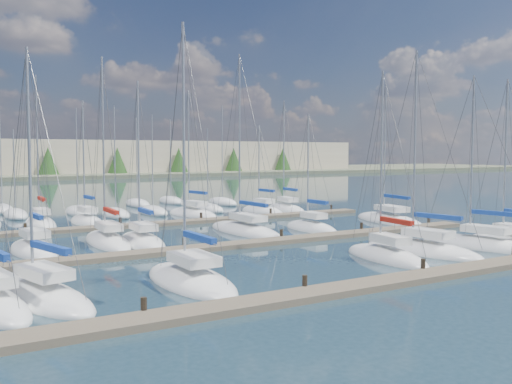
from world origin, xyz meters
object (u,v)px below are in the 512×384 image
sailboat_b (40,296)px  sailboat_f (480,245)px  sailboat_e (422,250)px  sailboat_i (108,241)px  sailboat_k (245,231)px  sailboat_m (389,220)px  sailboat_o (87,221)px  sailboat_p (193,214)px  sailboat_h (34,250)px  sailboat_d (386,257)px  sailboat_g (510,244)px  sailboat_q (262,211)px  sailboat_r (286,209)px  sailboat_j (142,242)px  sailboat_l (311,228)px  sailboat_c (191,280)px  sailboat_n (41,223)px

sailboat_b → sailboat_f: (29.03, -1.11, 0.01)m
sailboat_e → sailboat_i: bearing=132.2°
sailboat_k → sailboat_m: bearing=-3.4°
sailboat_o → sailboat_p: sailboat_p is taller
sailboat_h → sailboat_k: sailboat_k is taller
sailboat_h → sailboat_d: bearing=-40.6°
sailboat_g → sailboat_p: sailboat_p is taller
sailboat_k → sailboat_d: 14.87m
sailboat_m → sailboat_i: sailboat_i is taller
sailboat_q → sailboat_p: 7.92m
sailboat_g → sailboat_r: 28.60m
sailboat_j → sailboat_h: size_ratio=1.04×
sailboat_k → sailboat_f: 18.16m
sailboat_e → sailboat_f: 4.92m
sailboat_g → sailboat_r: (0.22, 28.60, 0.01)m
sailboat_l → sailboat_d: 13.67m
sailboat_g → sailboat_k: bearing=134.9°
sailboat_r → sailboat_k: 18.34m
sailboat_f → sailboat_d: (-8.71, 0.16, 0.01)m
sailboat_e → sailboat_m: bearing=46.0°
sailboat_i → sailboat_c: bearing=-87.7°
sailboat_g → sailboat_c: size_ratio=0.90×
sailboat_c → sailboat_b: sailboat_c is taller
sailboat_f → sailboat_i: size_ratio=0.89×
sailboat_p → sailboat_m: size_ratio=1.01×
sailboat_j → sailboat_m: sailboat_m is taller
sailboat_b → sailboat_e: sailboat_e is taller
sailboat_c → sailboat_n: (-2.06, 28.15, 0.02)m
sailboat_e → sailboat_d: bearing=-178.2°
sailboat_k → sailboat_i: sailboat_k is taller
sailboat_g → sailboat_n: size_ratio=0.87×
sailboat_b → sailboat_h: (2.00, 13.05, 0.01)m
sailboat_l → sailboat_r: bearing=64.6°
sailboat_g → sailboat_e: size_ratio=0.89×
sailboat_n → sailboat_m: (29.11, -14.44, -0.03)m
sailboat_l → sailboat_k: (-5.58, 1.71, 0.00)m
sailboat_n → sailboat_i: sailboat_n is taller
sailboat_e → sailboat_k: (-5.46, 14.17, 0.00)m
sailboat_b → sailboat_n: bearing=65.4°
sailboat_n → sailboat_h: 14.82m
sailboat_c → sailboat_q: (21.05, 27.12, -0.00)m
sailboat_r → sailboat_p: bearing=-177.2°
sailboat_i → sailboat_b: bearing=-114.5°
sailboat_m → sailboat_r: bearing=111.0°
sailboat_n → sailboat_l: 24.61m
sailboat_h → sailboat_m: bearing=-3.1°
sailboat_r → sailboat_d: size_ratio=1.07×
sailboat_c → sailboat_g: bearing=-2.5°
sailboat_c → sailboat_b: size_ratio=1.15×
sailboat_g → sailboat_h: sailboat_g is taller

